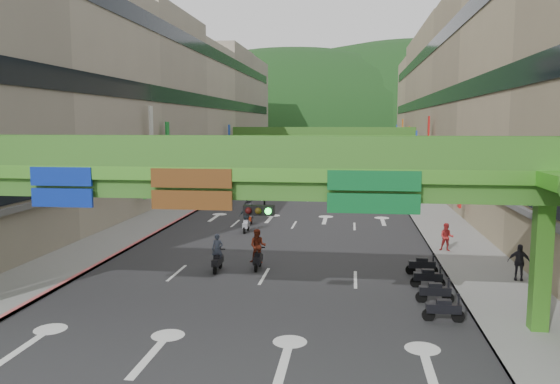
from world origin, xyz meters
name	(u,v)px	position (x,y,z in m)	size (l,w,h in m)	color
road_slab	(315,188)	(0.00, 50.00, 0.01)	(18.00, 140.00, 0.02)	#28282B
sidewalk_left	(225,186)	(-11.00, 50.00, 0.07)	(4.00, 140.00, 0.15)	gray
sidewalk_right	(410,189)	(11.00, 50.00, 0.07)	(4.00, 140.00, 0.15)	gray
curb_left	(240,186)	(-9.10, 50.00, 0.09)	(0.20, 140.00, 0.18)	#CC5959
curb_right	(394,189)	(9.10, 50.00, 0.09)	(0.20, 140.00, 0.18)	gray
building_row_left	(159,108)	(-18.93, 50.00, 9.46)	(12.80, 95.00, 19.00)	#9E937F
building_row_right	(485,107)	(18.93, 50.00, 9.46)	(12.80, 95.00, 19.00)	gray
overpass_near	(260,189)	(0.93, 5.38, 5.21)	(28.00, 12.27, 7.10)	#4C9E2D
overpass_far	(323,139)	(0.00, 65.00, 5.40)	(28.00, 2.20, 7.10)	#4C9E2D
hill_left	(292,148)	(-15.00, 160.00, 0.00)	(168.00, 140.00, 112.00)	#1C4419
hill_right	(413,146)	(25.00, 180.00, 0.00)	(208.00, 176.00, 128.00)	#1C4419
bunting_string	(299,144)	(0.00, 30.00, 5.96)	(26.00, 0.36, 0.47)	black
scooter_rider_near	(217,254)	(-2.53, 12.63, 0.90)	(0.59, 1.60, 1.96)	black
scooter_rider_mid	(258,249)	(-0.54, 13.31, 1.11)	(0.88, 1.60, 2.13)	black
scooter_rider_left	(246,219)	(-3.04, 22.86, 0.96)	(0.95, 1.60, 1.94)	#9B9AA3
scooter_rider_far	(249,210)	(-3.38, 25.66, 1.14)	(1.01, 1.59, 2.22)	maroon
parked_scooter_row	(431,284)	(7.80, 10.00, 0.52)	(1.60, 7.15, 1.08)	black
car_silver	(274,171)	(-7.00, 64.54, 0.74)	(1.57, 4.51, 1.48)	#9EA0A6
car_yellow	(350,171)	(3.92, 66.26, 0.75)	(1.78, 4.41, 1.50)	#CAD82B
pedestrian_red	(446,240)	(9.80, 18.24, 0.82)	(0.80, 0.62, 1.64)	#A62425
pedestrian_dark	(519,265)	(12.20, 12.53, 0.87)	(1.02, 0.42, 1.73)	#242229
pedestrian_blue	(409,193)	(9.80, 40.00, 0.83)	(0.78, 0.50, 1.67)	navy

